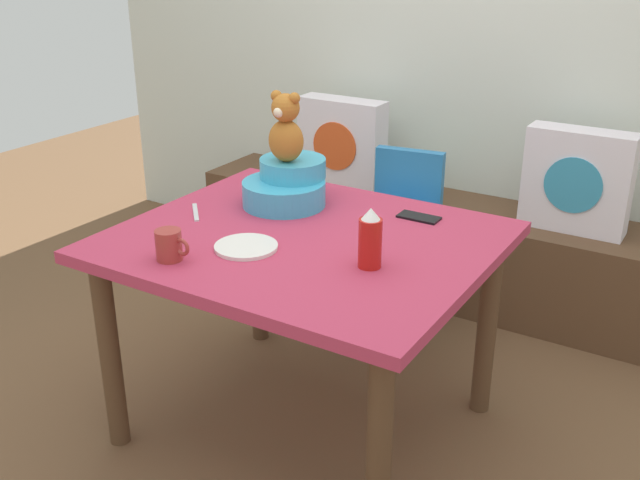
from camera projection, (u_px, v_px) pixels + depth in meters
name	position (u px, v px, depth m)	size (l,w,h in m)	color
ground_plane	(306.00, 423.00, 2.70)	(8.00, 8.00, 0.00)	brown
back_wall	(483.00, 15.00, 3.40)	(4.40, 0.10, 2.60)	silver
window_bench	(445.00, 248.00, 3.60)	(2.60, 0.44, 0.46)	brown
pillow_floral_left	(342.00, 143.00, 3.68)	(0.44, 0.15, 0.44)	silver
pillow_floral_right	(577.00, 181.00, 3.13)	(0.44, 0.15, 0.44)	silver
book_stack	(412.00, 188.00, 3.58)	(0.20, 0.14, 0.09)	#74AF8E
dining_table	(304.00, 264.00, 2.45)	(1.19, 1.02, 0.74)	#B73351
highchair	(399.00, 218.00, 3.17)	(0.36, 0.48, 0.79)	#2672B2
infant_seat_teal	(287.00, 185.00, 2.67)	(0.30, 0.33, 0.16)	#3CA8CF
teddy_bear	(286.00, 129.00, 2.59)	(0.13, 0.12, 0.25)	#AD6625
ketchup_bottle	(370.00, 239.00, 2.16)	(0.07, 0.07, 0.18)	red
coffee_mug	(169.00, 245.00, 2.22)	(0.12, 0.08, 0.09)	#9E332D
dinner_plate_near	(246.00, 247.00, 2.31)	(0.20, 0.20, 0.01)	white
cell_phone	(419.00, 217.00, 2.56)	(0.07, 0.14, 0.01)	black
table_fork	(196.00, 212.00, 2.60)	(0.02, 0.17, 0.01)	silver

